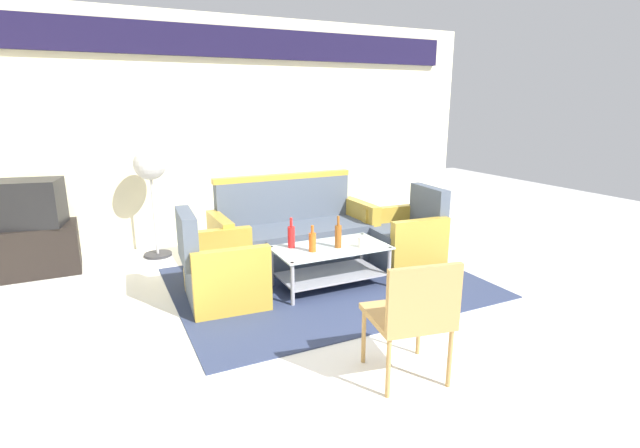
{
  "coord_description": "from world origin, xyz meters",
  "views": [
    {
      "loc": [
        -1.95,
        -3.0,
        1.77
      ],
      "look_at": [
        -0.06,
        0.86,
        0.65
      ],
      "focal_mm": 26.43,
      "sensor_mm": 36.0,
      "label": 1
    }
  ],
  "objects_px": {
    "armchair_left": "(221,271)",
    "television": "(30,203)",
    "wicker_chair": "(413,311)",
    "couch": "(294,235)",
    "armchair_right": "(406,239)",
    "tv_stand": "(37,250)",
    "pedestal_fan": "(150,171)",
    "bottle_orange": "(312,242)",
    "cup": "(362,242)",
    "bottle_red": "(291,236)",
    "coffee_table": "(330,260)",
    "bottle_brown": "(338,236)"
  },
  "relations": [
    {
      "from": "bottle_red",
      "to": "couch",
      "type": "bearing_deg",
      "value": 65.64
    },
    {
      "from": "armchair_left",
      "to": "television",
      "type": "distance_m",
      "value": 2.26
    },
    {
      "from": "television",
      "to": "armchair_left",
      "type": "bearing_deg",
      "value": 146.03
    },
    {
      "from": "tv_stand",
      "to": "pedestal_fan",
      "type": "bearing_deg",
      "value": 2.38
    },
    {
      "from": "bottle_red",
      "to": "coffee_table",
      "type": "bearing_deg",
      "value": -23.21
    },
    {
      "from": "coffee_table",
      "to": "bottle_red",
      "type": "relative_size",
      "value": 3.74
    },
    {
      "from": "television",
      "to": "pedestal_fan",
      "type": "xyz_separation_m",
      "value": [
        1.2,
        0.05,
        0.25
      ]
    },
    {
      "from": "armchair_right",
      "to": "wicker_chair",
      "type": "relative_size",
      "value": 1.01
    },
    {
      "from": "cup",
      "to": "couch",
      "type": "bearing_deg",
      "value": 106.83
    },
    {
      "from": "armchair_left",
      "to": "pedestal_fan",
      "type": "distance_m",
      "value": 1.81
    },
    {
      "from": "cup",
      "to": "bottle_orange",
      "type": "bearing_deg",
      "value": 169.16
    },
    {
      "from": "bottle_brown",
      "to": "cup",
      "type": "height_order",
      "value": "bottle_brown"
    },
    {
      "from": "armchair_left",
      "to": "television",
      "type": "xyz_separation_m",
      "value": [
        -1.56,
        1.57,
        0.47
      ]
    },
    {
      "from": "cup",
      "to": "television",
      "type": "bearing_deg",
      "value": 147.37
    },
    {
      "from": "armchair_right",
      "to": "cup",
      "type": "distance_m",
      "value": 0.91
    },
    {
      "from": "armchair_left",
      "to": "coffee_table",
      "type": "relative_size",
      "value": 0.77
    },
    {
      "from": "armchair_left",
      "to": "bottle_brown",
      "type": "distance_m",
      "value": 1.14
    },
    {
      "from": "tv_stand",
      "to": "wicker_chair",
      "type": "xyz_separation_m",
      "value": [
        2.33,
        -3.36,
        0.23
      ]
    },
    {
      "from": "couch",
      "to": "television",
      "type": "distance_m",
      "value": 2.75
    },
    {
      "from": "bottle_brown",
      "to": "wicker_chair",
      "type": "distance_m",
      "value": 1.66
    },
    {
      "from": "tv_stand",
      "to": "pedestal_fan",
      "type": "height_order",
      "value": "pedestal_fan"
    },
    {
      "from": "couch",
      "to": "wicker_chair",
      "type": "height_order",
      "value": "couch"
    },
    {
      "from": "bottle_orange",
      "to": "bottle_brown",
      "type": "relative_size",
      "value": 0.81
    },
    {
      "from": "coffee_table",
      "to": "television",
      "type": "bearing_deg",
      "value": 146.95
    },
    {
      "from": "couch",
      "to": "bottle_red",
      "type": "distance_m",
      "value": 0.79
    },
    {
      "from": "cup",
      "to": "pedestal_fan",
      "type": "bearing_deg",
      "value": 131.47
    },
    {
      "from": "couch",
      "to": "cup",
      "type": "bearing_deg",
      "value": 106.65
    },
    {
      "from": "couch",
      "to": "cup",
      "type": "xyz_separation_m",
      "value": [
        0.3,
        -0.99,
        0.14
      ]
    },
    {
      "from": "bottle_orange",
      "to": "television",
      "type": "relative_size",
      "value": 0.37
    },
    {
      "from": "wicker_chair",
      "to": "bottle_orange",
      "type": "bearing_deg",
      "value": 98.26
    },
    {
      "from": "coffee_table",
      "to": "armchair_left",
      "type": "bearing_deg",
      "value": 173.39
    },
    {
      "from": "television",
      "to": "wicker_chair",
      "type": "xyz_separation_m",
      "value": [
        2.33,
        -3.37,
        -0.27
      ]
    },
    {
      "from": "bottle_brown",
      "to": "pedestal_fan",
      "type": "relative_size",
      "value": 0.25
    },
    {
      "from": "bottle_brown",
      "to": "television",
      "type": "bearing_deg",
      "value": 146.81
    },
    {
      "from": "cup",
      "to": "pedestal_fan",
      "type": "relative_size",
      "value": 0.08
    },
    {
      "from": "couch",
      "to": "coffee_table",
      "type": "distance_m",
      "value": 0.85
    },
    {
      "from": "coffee_table",
      "to": "wicker_chair",
      "type": "height_order",
      "value": "wicker_chair"
    },
    {
      "from": "armchair_right",
      "to": "television",
      "type": "height_order",
      "value": "television"
    },
    {
      "from": "coffee_table",
      "to": "television",
      "type": "height_order",
      "value": "television"
    },
    {
      "from": "wicker_chair",
      "to": "armchair_left",
      "type": "bearing_deg",
      "value": 123.64
    },
    {
      "from": "couch",
      "to": "tv_stand",
      "type": "xyz_separation_m",
      "value": [
        -2.57,
        0.85,
        -0.06
      ]
    },
    {
      "from": "tv_stand",
      "to": "couch",
      "type": "bearing_deg",
      "value": -18.25
    },
    {
      "from": "armchair_left",
      "to": "wicker_chair",
      "type": "distance_m",
      "value": 1.96
    },
    {
      "from": "armchair_left",
      "to": "coffee_table",
      "type": "bearing_deg",
      "value": 87.39
    },
    {
      "from": "couch",
      "to": "bottle_brown",
      "type": "distance_m",
      "value": 0.92
    },
    {
      "from": "tv_stand",
      "to": "pedestal_fan",
      "type": "xyz_separation_m",
      "value": [
        1.21,
        0.05,
        0.75
      ]
    },
    {
      "from": "bottle_brown",
      "to": "tv_stand",
      "type": "bearing_deg",
      "value": 146.85
    },
    {
      "from": "coffee_table",
      "to": "television",
      "type": "relative_size",
      "value": 1.63
    },
    {
      "from": "armchair_left",
      "to": "tv_stand",
      "type": "distance_m",
      "value": 2.21
    },
    {
      "from": "armchair_left",
      "to": "armchair_right",
      "type": "relative_size",
      "value": 1.0
    }
  ]
}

